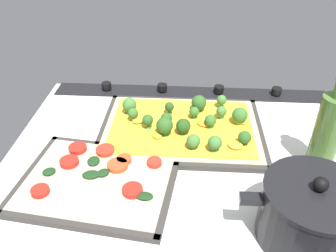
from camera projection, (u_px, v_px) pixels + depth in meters
ground_plane at (188, 161)px, 79.01cm from camera, size 82.03×64.82×3.00cm
stove_control_panel at (190, 92)px, 101.64cm from camera, size 78.75×7.00×2.60cm
baking_tray_front at (181, 130)px, 85.95cm from camera, size 39.43×28.83×1.30cm
broccoli_pizza at (184, 125)px, 84.87cm from camera, size 37.03×26.43×6.05cm
baking_tray_back at (98, 183)px, 70.66cm from camera, size 33.41×27.68×1.30cm
veggie_pizza_back at (98, 178)px, 70.79cm from camera, size 30.74×25.01×1.90cm
cooking_pot at (311, 214)px, 57.26cm from camera, size 23.93×17.07×13.36cm
oil_bottle at (328, 132)px, 69.92cm from camera, size 5.57×5.57×22.29cm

